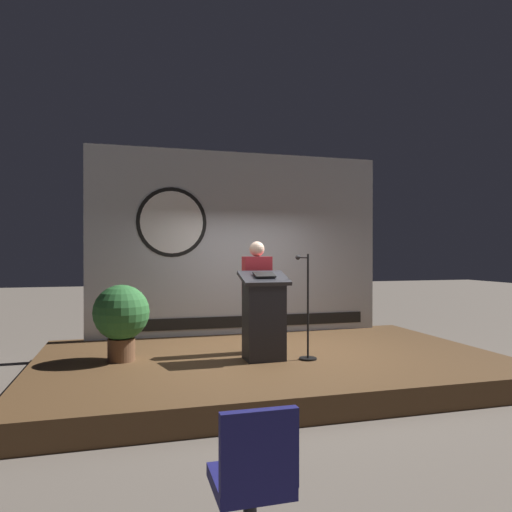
{
  "coord_description": "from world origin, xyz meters",
  "views": [
    {
      "loc": [
        -1.99,
        -6.39,
        1.74
      ],
      "look_at": [
        -0.17,
        0.12,
        1.7
      ],
      "focal_mm": 33.07,
      "sensor_mm": 36.0,
      "label": 1
    }
  ],
  "objects": [
    {
      "name": "ground_plane",
      "position": [
        0.0,
        0.0,
        0.0
      ],
      "size": [
        40.0,
        40.0,
        0.0
      ],
      "primitive_type": "plane",
      "color": "#6B6056"
    },
    {
      "name": "stage_platform",
      "position": [
        0.0,
        0.0,
        0.15
      ],
      "size": [
        6.4,
        4.0,
        0.3
      ],
      "primitive_type": "cube",
      "color": "brown",
      "rests_on": "ground"
    },
    {
      "name": "banner_display",
      "position": [
        -0.03,
        1.85,
        1.92
      ],
      "size": [
        5.29,
        0.12,
        3.25
      ],
      "color": "#B2B7C1",
      "rests_on": "stage_platform"
    },
    {
      "name": "podium",
      "position": [
        -0.17,
        -0.28,
        0.88
      ],
      "size": [
        0.64,
        0.49,
        1.2
      ],
      "color": "#26262B",
      "rests_on": "stage_platform"
    },
    {
      "name": "speaker_person",
      "position": [
        -0.14,
        0.2,
        1.12
      ],
      "size": [
        0.4,
        0.26,
        1.62
      ],
      "color": "black",
      "rests_on": "stage_platform"
    },
    {
      "name": "microphone_stand",
      "position": [
        0.41,
        -0.37,
        0.8
      ],
      "size": [
        0.24,
        0.54,
        1.43
      ],
      "color": "black",
      "rests_on": "stage_platform"
    },
    {
      "name": "potted_plant",
      "position": [
        -2.04,
        0.17,
        0.91
      ],
      "size": [
        0.74,
        0.74,
        1.02
      ],
      "color": "brown",
      "rests_on": "stage_platform"
    },
    {
      "name": "audience_chair_right",
      "position": [
        -1.28,
        -3.82,
        0.49
      ],
      "size": [
        0.44,
        0.45,
        0.89
      ],
      "color": "black",
      "rests_on": "ground"
    }
  ]
}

